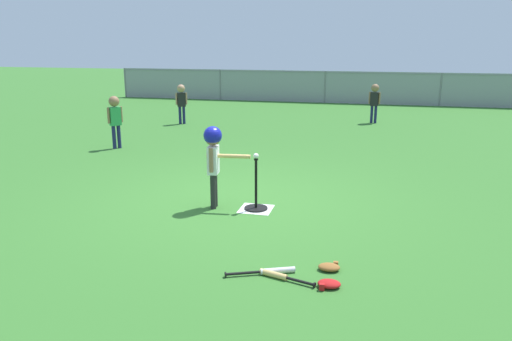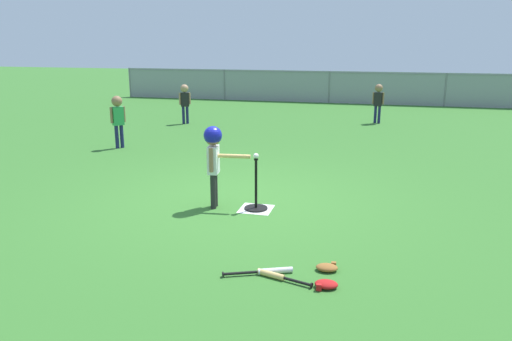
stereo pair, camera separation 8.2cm
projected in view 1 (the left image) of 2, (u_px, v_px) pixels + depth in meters
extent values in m
plane|color=#336B28|center=(239.00, 200.00, 7.23)|extent=(60.00, 60.00, 0.00)
cube|color=white|center=(256.00, 209.00, 6.84)|extent=(0.44, 0.44, 0.01)
cylinder|color=black|center=(256.00, 208.00, 6.83)|extent=(0.32, 0.32, 0.03)
cylinder|color=black|center=(256.00, 183.00, 6.74)|extent=(0.04, 0.04, 0.69)
cylinder|color=black|center=(256.00, 159.00, 6.66)|extent=(0.06, 0.06, 0.02)
sphere|color=white|center=(256.00, 156.00, 6.65)|extent=(0.07, 0.07, 0.07)
cylinder|color=#262626|center=(215.00, 189.00, 6.90)|extent=(0.08, 0.08, 0.49)
cylinder|color=#262626|center=(213.00, 192.00, 6.80)|extent=(0.08, 0.08, 0.49)
cube|color=white|center=(213.00, 160.00, 6.74)|extent=(0.15, 0.23, 0.38)
cylinder|color=#8C6647|center=(215.00, 156.00, 6.86)|extent=(0.05, 0.05, 0.33)
cylinder|color=#8C6647|center=(211.00, 160.00, 6.60)|extent=(0.05, 0.05, 0.33)
sphere|color=#8C6647|center=(213.00, 137.00, 6.66)|extent=(0.22, 0.22, 0.22)
sphere|color=#141999|center=(213.00, 135.00, 6.65)|extent=(0.25, 0.25, 0.25)
cylinder|color=#DBB266|center=(228.00, 156.00, 6.70)|extent=(0.60, 0.12, 0.06)
cylinder|color=#191E4C|center=(375.00, 115.00, 13.77)|extent=(0.07, 0.07, 0.48)
cylinder|color=#191E4C|center=(372.00, 114.00, 13.81)|extent=(0.07, 0.07, 0.48)
cube|color=black|center=(374.00, 99.00, 13.68)|extent=(0.23, 0.17, 0.37)
cylinder|color=#8C6647|center=(379.00, 98.00, 13.62)|extent=(0.05, 0.05, 0.32)
cylinder|color=#8C6647|center=(370.00, 98.00, 13.73)|extent=(0.05, 0.05, 0.32)
sphere|color=#8C6647|center=(375.00, 88.00, 13.60)|extent=(0.21, 0.21, 0.21)
cylinder|color=#191E4C|center=(119.00, 137.00, 10.62)|extent=(0.08, 0.08, 0.50)
cylinder|color=#191E4C|center=(114.00, 137.00, 10.55)|extent=(0.08, 0.08, 0.50)
cube|color=green|center=(115.00, 116.00, 10.47)|extent=(0.24, 0.26, 0.39)
cylinder|color=#8C6647|center=(121.00, 114.00, 10.54)|extent=(0.06, 0.06, 0.33)
cylinder|color=#8C6647|center=(109.00, 116.00, 10.38)|extent=(0.06, 0.06, 0.33)
sphere|color=#8C6647|center=(114.00, 101.00, 10.39)|extent=(0.22, 0.22, 0.22)
cylinder|color=#191E4C|center=(184.00, 115.00, 13.68)|extent=(0.07, 0.07, 0.48)
cylinder|color=#191E4C|center=(180.00, 115.00, 13.65)|extent=(0.07, 0.07, 0.48)
cube|color=black|center=(181.00, 100.00, 13.55)|extent=(0.25, 0.22, 0.37)
cylinder|color=tan|center=(186.00, 99.00, 13.58)|extent=(0.05, 0.05, 0.32)
cylinder|color=tan|center=(176.00, 99.00, 13.51)|extent=(0.05, 0.05, 0.32)
sphere|color=tan|center=(181.00, 88.00, 13.48)|extent=(0.21, 0.21, 0.21)
cylinder|color=silver|center=(278.00, 271.00, 4.95)|extent=(0.34, 0.19, 0.06)
cylinder|color=black|center=(243.00, 273.00, 4.90)|extent=(0.33, 0.16, 0.03)
cylinder|color=black|center=(225.00, 274.00, 4.87)|extent=(0.03, 0.05, 0.05)
cylinder|color=#DBB266|center=(274.00, 274.00, 4.87)|extent=(0.30, 0.14, 0.06)
cylinder|color=black|center=(300.00, 281.00, 4.73)|extent=(0.29, 0.11, 0.03)
cylinder|color=black|center=(314.00, 285.00, 4.66)|extent=(0.03, 0.05, 0.05)
ellipsoid|color=brown|center=(329.00, 267.00, 5.02)|extent=(0.23, 0.18, 0.07)
cube|color=brown|center=(336.00, 265.00, 5.08)|extent=(0.05, 0.04, 0.06)
ellipsoid|color=#B21919|center=(329.00, 284.00, 4.68)|extent=(0.23, 0.18, 0.07)
cube|color=#B21919|center=(322.00, 287.00, 4.62)|extent=(0.05, 0.04, 0.06)
cylinder|color=slate|center=(125.00, 83.00, 19.95)|extent=(0.06, 0.06, 1.15)
cylinder|color=slate|center=(220.00, 85.00, 19.04)|extent=(0.06, 0.06, 1.15)
cylinder|color=slate|center=(325.00, 87.00, 18.13)|extent=(0.06, 0.06, 1.15)
cylinder|color=slate|center=(441.00, 89.00, 17.23)|extent=(0.06, 0.06, 1.15)
cube|color=gray|center=(325.00, 73.00, 18.00)|extent=(16.00, 0.03, 0.03)
cube|color=gray|center=(325.00, 87.00, 18.13)|extent=(16.00, 0.01, 1.15)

